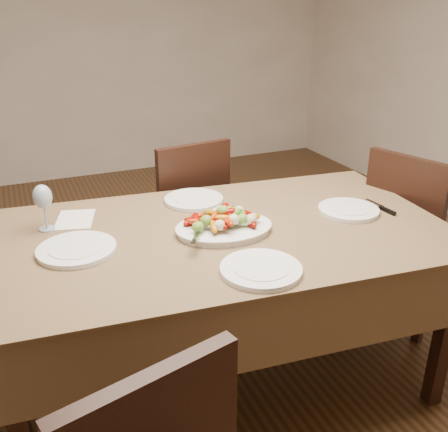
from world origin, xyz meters
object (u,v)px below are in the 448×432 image
wine_glass (44,206)px  chair_right (417,237)px  plate_near (261,270)px  plate_right (348,210)px  serving_platter (224,230)px  plate_far (194,200)px  plate_left (77,249)px  chair_far (180,217)px  dining_table (224,308)px

wine_glass → chair_right: bearing=-6.9°
plate_near → wine_glass: (-0.64, 0.66, 0.09)m
plate_right → wine_glass: size_ratio=1.29×
serving_platter → wine_glass: 0.73m
plate_right → plate_far: same height
plate_far → plate_near: bearing=-91.3°
chair_right → plate_right: size_ratio=3.59×
plate_left → wine_glass: bearing=108.0°
plate_right → plate_near: same height
serving_platter → chair_far: bearing=84.1°
plate_near → plate_right: bearing=28.0°
dining_table → plate_left: plate_left is taller
plate_right → plate_far: (-0.58, 0.39, 0.00)m
plate_right → plate_far: size_ratio=0.97×
plate_right → plate_far: bearing=146.3°
chair_right → plate_far: 1.21m
dining_table → plate_left: 0.70m
dining_table → plate_far: (-0.00, 0.34, 0.39)m
serving_platter → plate_left: size_ratio=1.31×
dining_table → chair_right: chair_right is taller
serving_platter → plate_near: serving_platter is taller
dining_table → serving_platter: serving_platter is taller
plate_near → wine_glass: 0.92m
plate_right → plate_far: 0.70m
plate_near → serving_platter: bearing=88.1°
chair_right → plate_near: 1.28m
chair_far → plate_left: bearing=41.1°
serving_platter → chair_right: bearing=4.7°
chair_far → plate_near: size_ratio=3.34×
chair_far → serving_platter: size_ratio=2.49×
plate_right → plate_left: bearing=175.6°
plate_left → wine_glass: wine_glass is taller
plate_left → wine_glass: 0.28m
serving_platter → wine_glass: size_ratio=1.87×
plate_right → plate_near: 0.68m
dining_table → plate_left: (-0.58, 0.04, 0.39)m
serving_platter → plate_right: serving_platter is taller
plate_far → wine_glass: size_ratio=1.33×
dining_table → plate_right: plate_right is taller
serving_platter → plate_left: 0.57m
plate_left → serving_platter: bearing=-6.3°
serving_platter → plate_near: 0.35m
serving_platter → plate_near: bearing=-91.9°
dining_table → chair_right: (1.14, 0.07, 0.10)m
chair_far → plate_right: bearing=111.4°
dining_table → plate_near: 0.53m
dining_table → wine_glass: (-0.66, 0.29, 0.48)m
serving_platter → plate_far: 0.36m
chair_right → dining_table: bearing=77.5°
plate_left → wine_glass: (-0.08, 0.25, 0.09)m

